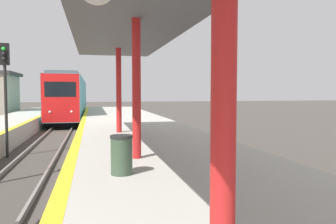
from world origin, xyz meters
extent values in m
cube|color=black|center=(0.00, 35.24, 0.28)|extent=(2.30, 21.37, 0.55)
cube|color=teal|center=(0.00, 35.24, 2.35)|extent=(2.71, 23.75, 3.60)
cube|color=red|center=(0.00, 23.44, 2.35)|extent=(2.65, 0.16, 3.52)
cube|color=black|center=(0.00, 23.38, 2.98)|extent=(2.17, 0.06, 1.08)
cube|color=#59595E|center=(0.00, 35.24, 4.27)|extent=(2.30, 22.56, 0.24)
sphere|color=white|center=(-0.74, 23.38, 1.36)|extent=(0.18, 0.18, 0.18)
sphere|color=white|center=(0.74, 23.38, 1.36)|extent=(0.18, 0.18, 0.18)
cylinder|color=black|center=(-1.32, 13.70, 1.94)|extent=(0.12, 0.12, 3.89)
cube|color=black|center=(-1.32, 13.70, 4.34)|extent=(0.36, 0.20, 0.90)
sphere|color=green|center=(-1.32, 13.57, 4.54)|extent=(0.16, 0.16, 0.16)
sphere|color=black|center=(-1.32, 13.57, 4.34)|extent=(0.16, 0.16, 0.16)
sphere|color=black|center=(-1.32, 13.57, 4.13)|extent=(0.16, 0.16, 0.16)
cylinder|color=red|center=(3.36, 1.53, 2.83)|extent=(0.23, 0.23, 3.69)
cylinder|color=red|center=(3.36, 7.42, 2.83)|extent=(0.23, 0.23, 3.69)
cylinder|color=red|center=(3.36, 13.31, 2.83)|extent=(0.23, 0.23, 3.69)
cube|color=#515156|center=(3.36, 7.42, 4.77)|extent=(3.53, 17.67, 0.20)
cylinder|color=#384C38|center=(2.81, 5.77, 1.37)|extent=(0.46, 0.46, 0.78)
cylinder|color=#262626|center=(2.81, 5.77, 1.80)|extent=(0.48, 0.48, 0.06)
camera|label=1|loc=(2.21, -1.20, 2.73)|focal=35.00mm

